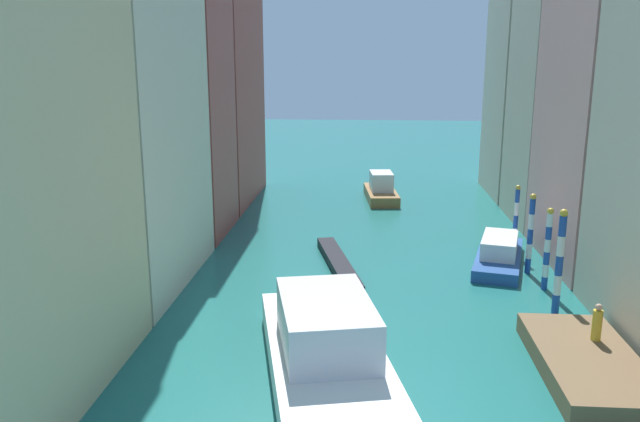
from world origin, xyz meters
name	(u,v)px	position (x,y,z in m)	size (l,w,h in m)	color
ground_plane	(375,243)	(0.00, 24.50, 0.00)	(154.00, 154.00, 0.00)	#1E6B66
building_left_1	(109,57)	(-12.76, 16.87, 11.11)	(6.72, 11.27, 22.20)	beige
building_left_2	(172,100)	(-12.76, 26.30, 8.45)	(6.72, 7.21, 16.89)	#B25147
building_left_3	(209,67)	(-12.76, 36.19, 10.28)	(6.72, 12.20, 20.53)	#B25147
building_right_2	(626,60)	(12.76, 21.93, 10.96)	(6.72, 9.96, 21.91)	tan
building_right_3	(570,89)	(12.76, 30.97, 9.03)	(6.72, 8.12, 18.02)	#BCB299
building_right_4	(537,61)	(12.76, 40.00, 10.74)	(6.72, 9.13, 21.46)	#BCB299
waterfront_dock	(588,364)	(7.47, 8.42, 0.39)	(3.41, 7.31, 0.79)	brown
person_on_dock	(597,323)	(8.09, 9.62, 1.45)	(0.36, 0.36, 1.45)	gold
mooring_pole_0	(560,261)	(7.89, 14.07, 2.44)	(0.36, 0.36, 4.78)	#1E479E
mooring_pole_1	(547,248)	(8.22, 17.16, 2.10)	(0.32, 0.32, 4.10)	#1E479E
mooring_pole_2	(530,233)	(7.98, 19.57, 2.19)	(0.32, 0.32, 4.28)	#1E479E
mooring_pole_3	(516,219)	(7.99, 23.00, 2.06)	(0.28, 0.28, 4.04)	#1E479E
vaporetto_white	(326,348)	(-1.92, 7.54, 1.10)	(6.15, 11.51, 2.93)	white
gondola_black	(338,264)	(-2.02, 19.62, 0.25)	(2.92, 8.63, 0.49)	black
motorboat_0	(499,254)	(6.73, 20.88, 0.62)	(3.96, 7.34, 1.60)	#234C93
motorboat_1	(381,190)	(0.59, 36.71, 0.80)	(2.81, 6.31, 2.23)	olive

